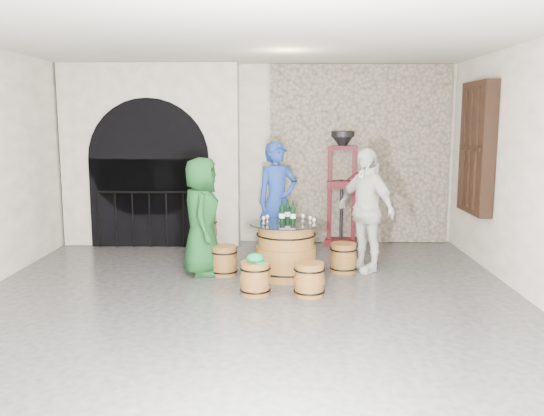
{
  "coord_description": "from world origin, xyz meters",
  "views": [
    {
      "loc": [
        0.44,
        -6.45,
        2.23
      ],
      "look_at": [
        0.29,
        1.21,
        1.05
      ],
      "focal_mm": 38.0,
      "sensor_mm": 36.0,
      "label": 1
    }
  ],
  "objects_px": {
    "barrel_stool_right": "(343,258)",
    "person_green": "(202,217)",
    "barrel_stool_near_right": "(309,280)",
    "corking_press": "(342,179)",
    "person_blue": "(277,201)",
    "wine_bottle_left": "(282,214)",
    "barrel_stool_near_left": "(255,278)",
    "person_white": "(366,210)",
    "barrel_stool_left": "(224,260)",
    "barrel_table": "(286,251)",
    "barrel_stool_far": "(279,249)",
    "wine_bottle_right": "(288,212)",
    "side_barrel": "(205,232)",
    "wine_bottle_center": "(293,214)"
  },
  "relations": [
    {
      "from": "barrel_stool_right",
      "to": "person_green",
      "type": "xyz_separation_m",
      "value": [
        -2.06,
        -0.15,
        0.64
      ]
    },
    {
      "from": "barrel_stool_near_right",
      "to": "corking_press",
      "type": "height_order",
      "value": "corking_press"
    },
    {
      "from": "person_blue",
      "to": "wine_bottle_left",
      "type": "bearing_deg",
      "value": -111.91
    },
    {
      "from": "barrel_stool_near_left",
      "to": "person_white",
      "type": "relative_size",
      "value": 0.24
    },
    {
      "from": "barrel_stool_left",
      "to": "barrel_stool_near_left",
      "type": "height_order",
      "value": "same"
    },
    {
      "from": "barrel_table",
      "to": "barrel_stool_far",
      "type": "bearing_deg",
      "value": 96.93
    },
    {
      "from": "wine_bottle_left",
      "to": "corking_press",
      "type": "xyz_separation_m",
      "value": [
        1.05,
        2.19,
        0.26
      ]
    },
    {
      "from": "barrel_stool_left",
      "to": "wine_bottle_left",
      "type": "relative_size",
      "value": 1.33
    },
    {
      "from": "barrel_table",
      "to": "person_blue",
      "type": "height_order",
      "value": "person_blue"
    },
    {
      "from": "barrel_stool_far",
      "to": "wine_bottle_right",
      "type": "height_order",
      "value": "wine_bottle_right"
    },
    {
      "from": "barrel_stool_near_right",
      "to": "side_barrel",
      "type": "xyz_separation_m",
      "value": [
        -1.7,
        2.73,
        0.07
      ]
    },
    {
      "from": "barrel_stool_near_left",
      "to": "barrel_stool_near_right",
      "type": "bearing_deg",
      "value": -3.55
    },
    {
      "from": "person_white",
      "to": "wine_bottle_left",
      "type": "height_order",
      "value": "person_white"
    },
    {
      "from": "barrel_stool_near_right",
      "to": "barrel_stool_near_left",
      "type": "relative_size",
      "value": 1.0
    },
    {
      "from": "barrel_stool_near_left",
      "to": "person_white",
      "type": "height_order",
      "value": "person_white"
    },
    {
      "from": "barrel_table",
      "to": "wine_bottle_center",
      "type": "relative_size",
      "value": 3.17
    },
    {
      "from": "barrel_stool_far",
      "to": "barrel_stool_near_left",
      "type": "distance_m",
      "value": 1.73
    },
    {
      "from": "barrel_stool_left",
      "to": "corking_press",
      "type": "relative_size",
      "value": 0.21
    },
    {
      "from": "barrel_stool_left",
      "to": "barrel_stool_near_right",
      "type": "xyz_separation_m",
      "value": [
        1.19,
        -0.98,
        0.0
      ]
    },
    {
      "from": "barrel_stool_near_left",
      "to": "corking_press",
      "type": "relative_size",
      "value": 0.21
    },
    {
      "from": "person_blue",
      "to": "corking_press",
      "type": "height_order",
      "value": "corking_press"
    },
    {
      "from": "barrel_stool_left",
      "to": "wine_bottle_center",
      "type": "height_order",
      "value": "wine_bottle_center"
    },
    {
      "from": "barrel_stool_right",
      "to": "wine_bottle_left",
      "type": "relative_size",
      "value": 1.33
    },
    {
      "from": "side_barrel",
      "to": "wine_bottle_right",
      "type": "bearing_deg",
      "value": -50.43
    },
    {
      "from": "barrel_stool_right",
      "to": "corking_press",
      "type": "height_order",
      "value": "corking_press"
    },
    {
      "from": "person_white",
      "to": "wine_bottle_left",
      "type": "xyz_separation_m",
      "value": [
        -1.23,
        -0.43,
        0.01
      ]
    },
    {
      "from": "barrel_table",
      "to": "barrel_stool_far",
      "type": "height_order",
      "value": "barrel_table"
    },
    {
      "from": "wine_bottle_center",
      "to": "person_blue",
      "type": "bearing_deg",
      "value": 101.63
    },
    {
      "from": "barrel_stool_far",
      "to": "wine_bottle_center",
      "type": "xyz_separation_m",
      "value": [
        0.21,
        -0.91,
        0.71
      ]
    },
    {
      "from": "wine_bottle_center",
      "to": "person_green",
      "type": "bearing_deg",
      "value": 172.1
    },
    {
      "from": "person_white",
      "to": "barrel_stool_left",
      "type": "bearing_deg",
      "value": -118.76
    },
    {
      "from": "barrel_table",
      "to": "barrel_stool_left",
      "type": "relative_size",
      "value": 2.38
    },
    {
      "from": "wine_bottle_right",
      "to": "side_barrel",
      "type": "relative_size",
      "value": 0.57
    },
    {
      "from": "person_blue",
      "to": "side_barrel",
      "type": "xyz_separation_m",
      "value": [
        -1.27,
        0.77,
        -0.66
      ]
    },
    {
      "from": "wine_bottle_left",
      "to": "wine_bottle_center",
      "type": "distance_m",
      "value": 0.15
    },
    {
      "from": "person_green",
      "to": "corking_press",
      "type": "bearing_deg",
      "value": -53.23
    },
    {
      "from": "barrel_stool_left",
      "to": "barrel_stool_near_right",
      "type": "relative_size",
      "value": 1.0
    },
    {
      "from": "person_white",
      "to": "person_green",
      "type": "bearing_deg",
      "value": -120.92
    },
    {
      "from": "person_green",
      "to": "wine_bottle_right",
      "type": "xyz_separation_m",
      "value": [
        1.24,
        -0.02,
        0.07
      ]
    },
    {
      "from": "barrel_stool_near_right",
      "to": "wine_bottle_right",
      "type": "height_order",
      "value": "wine_bottle_right"
    },
    {
      "from": "barrel_stool_far",
      "to": "wine_bottle_right",
      "type": "distance_m",
      "value": 1.04
    },
    {
      "from": "wine_bottle_right",
      "to": "corking_press",
      "type": "height_order",
      "value": "corking_press"
    },
    {
      "from": "barrel_stool_right",
      "to": "side_barrel",
      "type": "distance_m",
      "value": 2.74
    },
    {
      "from": "barrel_stool_near_left",
      "to": "wine_bottle_center",
      "type": "relative_size",
      "value": 1.33
    },
    {
      "from": "barrel_table",
      "to": "barrel_stool_right",
      "type": "distance_m",
      "value": 0.92
    },
    {
      "from": "person_white",
      "to": "wine_bottle_left",
      "type": "bearing_deg",
      "value": -107.96
    },
    {
      "from": "person_blue",
      "to": "side_barrel",
      "type": "bearing_deg",
      "value": 122.88
    },
    {
      "from": "corking_press",
      "to": "barrel_stool_far",
      "type": "bearing_deg",
      "value": -121.45
    },
    {
      "from": "barrel_table",
      "to": "barrel_stool_left",
      "type": "xyz_separation_m",
      "value": [
        -0.89,
        0.12,
        -0.18
      ]
    },
    {
      "from": "barrel_stool_left",
      "to": "barrel_stool_far",
      "type": "xyz_separation_m",
      "value": [
        0.79,
        0.77,
        0.0
      ]
    }
  ]
}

